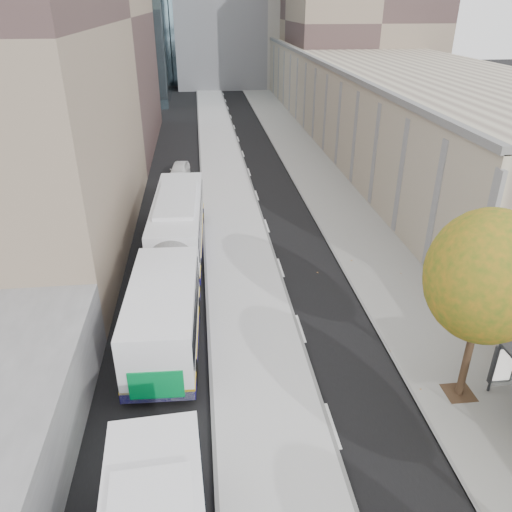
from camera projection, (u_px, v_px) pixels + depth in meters
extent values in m
cube|color=silver|center=(229.00, 200.00, 38.04)|extent=(4.25, 150.00, 0.15)
cube|color=gray|center=(332.00, 196.00, 38.86)|extent=(4.75, 150.00, 0.08)
cube|color=gray|center=(365.00, 85.00, 63.83)|extent=(18.00, 92.00, 8.00)
cylinder|color=#322019|center=(467.00, 360.00, 18.60)|extent=(0.28, 0.28, 3.24)
sphere|color=#2E5B17|center=(487.00, 277.00, 16.97)|extent=(4.20, 4.20, 4.20)
cube|color=white|center=(174.00, 257.00, 26.34)|extent=(3.42, 19.05, 3.16)
cube|color=black|center=(173.00, 247.00, 26.08)|extent=(3.45, 18.29, 1.10)
cube|color=#02813B|center=(166.00, 383.00, 18.16)|extent=(2.00, 0.13, 1.22)
imported|color=white|center=(180.00, 170.00, 42.93)|extent=(1.93, 3.89, 1.27)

